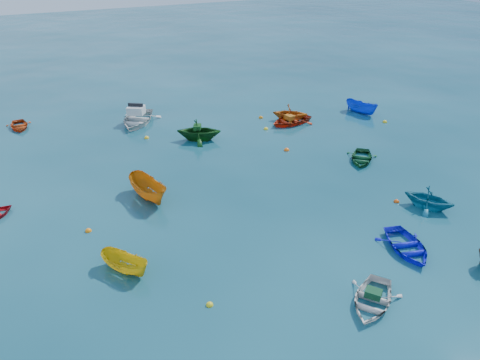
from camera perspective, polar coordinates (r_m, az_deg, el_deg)
name	(u,v)px	position (r m, az deg, el deg)	size (l,w,h in m)	color
ground	(284,230)	(23.19, 5.39, -6.10)	(160.00, 160.00, 0.00)	#093644
dinghy_white_near	(371,304)	(19.73, 15.71, -14.32)	(2.09, 2.93, 0.61)	silver
dinghy_blue_se	(406,250)	(23.07, 19.59, -8.04)	(2.20, 3.08, 0.64)	#1115D4
sampan_yellow_mid	(126,271)	(21.14, -13.71, -10.73)	(0.95, 2.53, 0.98)	gold
dinghy_green_e	(361,161)	(30.97, 14.53, 2.31)	(1.98, 2.77, 0.58)	#124D26
dinghy_cyan_se	(427,208)	(26.79, 21.86, -3.15)	(2.19, 2.54, 1.34)	#156B87
sampan_orange_n	(149,198)	(26.20, -10.99, -2.21)	(1.28, 3.39, 1.31)	#C87212
dinghy_green_n	(199,140)	(33.19, -4.99, 4.89)	(2.63, 3.05, 1.61)	#104513
dinghy_red_ne	(290,123)	(36.27, 6.16, 6.88)	(2.45, 3.43, 0.71)	#B5280F
sampan_blue_far	(361,113)	(39.51, 14.49, 7.93)	(1.08, 2.87, 1.11)	blue
dinghy_red_far	(20,128)	(38.87, -25.28, 5.76)	(1.83, 2.56, 0.53)	#B73A0F
dinghy_orange_far	(290,120)	(36.89, 6.07, 7.25)	(2.29, 2.65, 1.40)	#C45F12
motorboat_white	(138,123)	(36.99, -12.39, 6.80)	(3.05, 4.26, 1.48)	silver
tarp_green_a	(373,293)	(19.51, 15.95, -13.14)	(0.62, 0.47, 0.30)	#104223
tarp_green_b	(197,127)	(32.84, -5.23, 6.44)	(0.67, 0.51, 0.32)	#114716
tarp_orange_b	(290,117)	(36.03, 6.08, 7.62)	(0.68, 0.51, 0.33)	#AF5C11
buoy_ye_a	(210,305)	(19.01, -3.73, -14.99)	(0.29, 0.29, 0.29)	yellow
buoy_or_b	(396,202)	(26.77, 18.52, -2.55)	(0.30, 0.30, 0.30)	#D8490B
buoy_or_c	(88,231)	(24.17, -17.99, -5.96)	(0.32, 0.32, 0.32)	orange
buoy_ye_c	(266,129)	(34.98, 3.17, 6.19)	(0.33, 0.33, 0.33)	yellow
buoy_or_d	(287,150)	(31.57, 5.70, 3.61)	(0.37, 0.37, 0.37)	#FB610D
buoy_ye_d	(147,138)	(34.00, -11.31, 5.01)	(0.34, 0.34, 0.34)	yellow
buoy_or_e	(261,118)	(37.20, 2.56, 7.56)	(0.35, 0.35, 0.35)	orange
buoy_ye_e	(385,122)	(37.96, 17.23, 6.73)	(0.36, 0.36, 0.36)	gold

